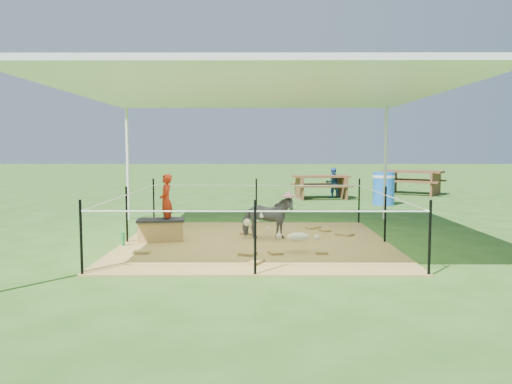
{
  "coord_description": "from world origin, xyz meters",
  "views": [
    {
      "loc": [
        0.03,
        -8.6,
        1.65
      ],
      "look_at": [
        0.0,
        0.6,
        0.85
      ],
      "focal_mm": 35.0,
      "sensor_mm": 36.0,
      "label": 1
    }
  ],
  "objects_px": {
    "foal": "(298,235)",
    "picnic_table_far": "(413,182)",
    "woman": "(166,195)",
    "picnic_table_near": "(321,187)",
    "trash_barrel": "(384,189)",
    "pony": "(267,218)",
    "distant_person": "(333,183)",
    "green_bottle": "(123,239)",
    "straw_bale": "(161,231)"
  },
  "relations": [
    {
      "from": "pony",
      "to": "foal",
      "type": "distance_m",
      "value": 1.21
    },
    {
      "from": "picnic_table_near",
      "to": "distant_person",
      "type": "bearing_deg",
      "value": 17.83
    },
    {
      "from": "foal",
      "to": "picnic_table_far",
      "type": "xyz_separation_m",
      "value": [
        4.98,
        10.29,
        0.13
      ]
    },
    {
      "from": "picnic_table_near",
      "to": "distant_person",
      "type": "xyz_separation_m",
      "value": [
        0.43,
        0.19,
        0.12
      ]
    },
    {
      "from": "green_bottle",
      "to": "trash_barrel",
      "type": "bearing_deg",
      "value": 46.75
    },
    {
      "from": "woman",
      "to": "distant_person",
      "type": "xyz_separation_m",
      "value": [
        4.12,
        7.94,
        -0.33
      ]
    },
    {
      "from": "straw_bale",
      "to": "pony",
      "type": "relative_size",
      "value": 0.84
    },
    {
      "from": "foal",
      "to": "picnic_table_near",
      "type": "xyz_separation_m",
      "value": [
        1.45,
        8.72,
        0.09
      ]
    },
    {
      "from": "straw_bale",
      "to": "foal",
      "type": "xyz_separation_m",
      "value": [
        2.34,
        -0.97,
        0.09
      ]
    },
    {
      "from": "trash_barrel",
      "to": "woman",
      "type": "bearing_deg",
      "value": -132.05
    },
    {
      "from": "woman",
      "to": "green_bottle",
      "type": "relative_size",
      "value": 4.32
    },
    {
      "from": "straw_bale",
      "to": "woman",
      "type": "distance_m",
      "value": 0.65
    },
    {
      "from": "green_bottle",
      "to": "straw_bale",
      "type": "bearing_deg",
      "value": 39.29
    },
    {
      "from": "woman",
      "to": "picnic_table_far",
      "type": "bearing_deg",
      "value": 133.68
    },
    {
      "from": "trash_barrel",
      "to": "picnic_table_far",
      "type": "relative_size",
      "value": 0.47
    },
    {
      "from": "foal",
      "to": "trash_barrel",
      "type": "relative_size",
      "value": 0.99
    },
    {
      "from": "green_bottle",
      "to": "picnic_table_near",
      "type": "bearing_deg",
      "value": 62.12
    },
    {
      "from": "trash_barrel",
      "to": "straw_bale",
      "type": "bearing_deg",
      "value": -132.58
    },
    {
      "from": "pony",
      "to": "picnic_table_near",
      "type": "xyz_separation_m",
      "value": [
        1.91,
        7.6,
        -0.03
      ]
    },
    {
      "from": "straw_bale",
      "to": "picnic_table_near",
      "type": "height_order",
      "value": "picnic_table_near"
    },
    {
      "from": "picnic_table_near",
      "to": "picnic_table_far",
      "type": "height_order",
      "value": "picnic_table_far"
    },
    {
      "from": "green_bottle",
      "to": "picnic_table_near",
      "type": "distance_m",
      "value": 9.28
    },
    {
      "from": "pony",
      "to": "straw_bale",
      "type": "bearing_deg",
      "value": 97.69
    },
    {
      "from": "green_bottle",
      "to": "picnic_table_far",
      "type": "xyz_separation_m",
      "value": [
        7.87,
        9.78,
        0.29
      ]
    },
    {
      "from": "picnic_table_near",
      "to": "distant_person",
      "type": "relative_size",
      "value": 1.82
    },
    {
      "from": "woman",
      "to": "straw_bale",
      "type": "bearing_deg",
      "value": -98.56
    },
    {
      "from": "woman",
      "to": "foal",
      "type": "relative_size",
      "value": 0.97
    },
    {
      "from": "straw_bale",
      "to": "picnic_table_far",
      "type": "xyz_separation_m",
      "value": [
        7.32,
        9.33,
        0.23
      ]
    },
    {
      "from": "foal",
      "to": "distant_person",
      "type": "relative_size",
      "value": 0.94
    },
    {
      "from": "pony",
      "to": "picnic_table_far",
      "type": "xyz_separation_m",
      "value": [
        5.44,
        9.17,
        0.01
      ]
    },
    {
      "from": "straw_bale",
      "to": "distant_person",
      "type": "relative_size",
      "value": 0.77
    },
    {
      "from": "foal",
      "to": "straw_bale",
      "type": "bearing_deg",
      "value": 143.41
    },
    {
      "from": "foal",
      "to": "picnic_table_far",
      "type": "relative_size",
      "value": 0.46
    },
    {
      "from": "picnic_table_far",
      "to": "green_bottle",
      "type": "bearing_deg",
      "value": -97.44
    },
    {
      "from": "woman",
      "to": "distant_person",
      "type": "bearing_deg",
      "value": 144.03
    },
    {
      "from": "trash_barrel",
      "to": "picnic_table_near",
      "type": "bearing_deg",
      "value": 130.71
    },
    {
      "from": "green_bottle",
      "to": "pony",
      "type": "xyz_separation_m",
      "value": [
        2.44,
        0.6,
        0.28
      ]
    },
    {
      "from": "picnic_table_near",
      "to": "pony",
      "type": "bearing_deg",
      "value": -110.23
    },
    {
      "from": "straw_bale",
      "to": "trash_barrel",
      "type": "bearing_deg",
      "value": 47.42
    },
    {
      "from": "picnic_table_near",
      "to": "picnic_table_far",
      "type": "relative_size",
      "value": 0.89
    },
    {
      "from": "straw_bale",
      "to": "green_bottle",
      "type": "relative_size",
      "value": 3.6
    },
    {
      "from": "distant_person",
      "to": "foal",
      "type": "bearing_deg",
      "value": 65.04
    },
    {
      "from": "woman",
      "to": "pony",
      "type": "relative_size",
      "value": 1.01
    },
    {
      "from": "pony",
      "to": "trash_barrel",
      "type": "xyz_separation_m",
      "value": [
        3.52,
        5.73,
        0.06
      ]
    },
    {
      "from": "foal",
      "to": "picnic_table_near",
      "type": "distance_m",
      "value": 8.84
    },
    {
      "from": "green_bottle",
      "to": "pony",
      "type": "distance_m",
      "value": 2.52
    },
    {
      "from": "woman",
      "to": "picnic_table_far",
      "type": "distance_m",
      "value": 11.8
    },
    {
      "from": "foal",
      "to": "picnic_table_near",
      "type": "bearing_deg",
      "value": 66.38
    },
    {
      "from": "woman",
      "to": "green_bottle",
      "type": "distance_m",
      "value": 1.06
    },
    {
      "from": "foal",
      "to": "distant_person",
      "type": "distance_m",
      "value": 9.11
    }
  ]
}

